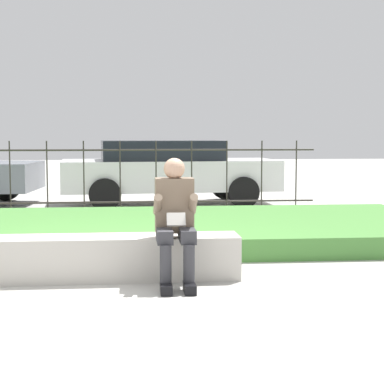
% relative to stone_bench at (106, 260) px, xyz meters
% --- Properties ---
extents(ground_plane, '(60.00, 60.00, 0.00)m').
position_rel_stone_bench_xyz_m(ground_plane, '(0.06, 0.00, -0.20)').
color(ground_plane, '#B2AFA8').
extents(stone_bench, '(2.71, 0.48, 0.44)m').
position_rel_stone_bench_xyz_m(stone_bench, '(0.00, 0.00, 0.00)').
color(stone_bench, beige).
rests_on(stone_bench, ground_plane).
extents(person_seated_reader, '(0.42, 0.73, 1.24)m').
position_rel_stone_bench_xyz_m(person_seated_reader, '(0.68, -0.27, 0.48)').
color(person_seated_reader, black).
rests_on(person_seated_reader, ground_plane).
extents(grass_berm, '(8.98, 3.47, 0.27)m').
position_rel_stone_bench_xyz_m(grass_berm, '(0.06, 2.43, -0.06)').
color(grass_berm, '#4C893D').
rests_on(grass_berm, ground_plane).
extents(iron_fence, '(6.98, 0.03, 1.36)m').
position_rel_stone_bench_xyz_m(iron_fence, '(0.06, 4.87, 0.52)').
color(iron_fence, '#332D28').
rests_on(iron_fence, ground_plane).
extents(car_parked_center, '(4.56, 2.15, 1.34)m').
position_rel_stone_bench_xyz_m(car_parked_center, '(1.02, 6.89, 0.53)').
color(car_parked_center, silver).
rests_on(car_parked_center, ground_plane).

